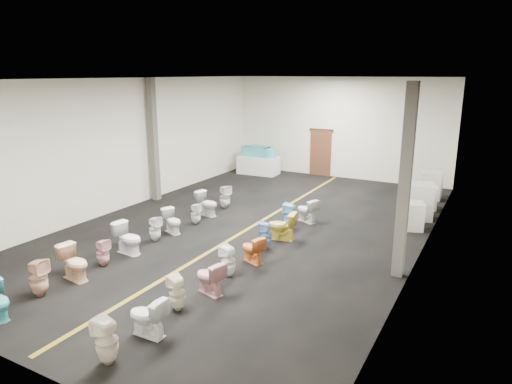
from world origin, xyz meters
TOP-DOWN VIEW (x-y plane):
  - floor at (0.00, 0.00)m, footprint 16.00×16.00m
  - ceiling at (0.00, 0.00)m, footprint 16.00×16.00m
  - wall_back at (0.00, 8.00)m, footprint 10.00×0.00m
  - wall_front at (0.00, -8.00)m, footprint 10.00×0.00m
  - wall_left at (-5.00, 0.00)m, footprint 0.00×16.00m
  - wall_right at (5.00, 0.00)m, footprint 0.00×16.00m
  - aisle_stripe at (0.00, 0.00)m, footprint 0.12×15.60m
  - back_door at (-0.80, 7.94)m, footprint 1.00×0.10m
  - door_frame at (-0.80, 7.95)m, footprint 1.15×0.08m
  - column_left at (-4.75, 1.00)m, footprint 0.25×0.25m
  - column_right at (4.75, -1.50)m, footprint 0.25×0.25m
  - display_table at (-3.47, 6.81)m, footprint 1.92×1.04m
  - bathtub at (-3.47, 6.81)m, footprint 1.86×0.77m
  - appliance_crate_a at (4.40, 2.09)m, footprint 0.83×0.83m
  - appliance_crate_b at (4.40, 3.31)m, footprint 1.03×1.03m
  - appliance_crate_c at (4.40, 4.60)m, footprint 0.89×0.89m
  - appliance_crate_d at (4.40, 6.06)m, footprint 0.74×0.74m
  - toilet_left_1 at (-1.80, -6.25)m, footprint 0.42×0.42m
  - toilet_left_2 at (-1.78, -5.31)m, footprint 0.86×0.57m
  - toilet_left_3 at (-1.80, -4.45)m, footprint 0.33×0.32m
  - toilet_left_4 at (-1.83, -3.53)m, footprint 0.86×0.54m
  - toilet_left_5 at (-1.82, -2.48)m, footprint 0.37×0.36m
  - toilet_left_6 at (-1.82, -1.69)m, footprint 0.81×0.65m
  - toilet_left_7 at (-1.69, -0.70)m, footprint 0.35×0.35m
  - toilet_left_8 at (-1.89, 0.24)m, footprint 0.87×0.59m
  - toilet_left_9 at (-1.80, 1.20)m, footprint 0.50×0.49m
  - toilet_right_0 at (1.28, -7.27)m, footprint 0.38×0.37m
  - toilet_right_1 at (1.29, -6.31)m, footprint 0.76×0.43m
  - toilet_right_2 at (1.19, -5.31)m, footprint 0.44×0.44m
  - toilet_right_3 at (1.36, -4.40)m, footprint 0.83×0.61m
  - toilet_right_4 at (1.25, -3.46)m, footprint 0.41×0.41m
  - toilet_right_5 at (1.35, -2.47)m, footprint 0.79×0.62m
  - toilet_right_6 at (1.22, -1.52)m, footprint 0.42×0.42m
  - toilet_right_7 at (1.31, -0.65)m, footprint 0.88×0.59m
  - toilet_right_8 at (1.15, 0.24)m, footprint 0.40×0.39m
  - toilet_right_9 at (1.31, 1.20)m, footprint 0.87×0.70m

SIDE VIEW (x-z plane):
  - floor at x=0.00m, z-range 0.00..0.00m
  - aisle_stripe at x=0.00m, z-range 0.00..0.01m
  - toilet_left_7 at x=-1.69m, z-range 0.00..0.68m
  - toilet_left_3 at x=-1.80m, z-range 0.00..0.70m
  - toilet_right_5 at x=1.35m, z-range 0.00..0.71m
  - toilet_left_5 at x=-1.82m, z-range 0.00..0.73m
  - toilet_left_6 at x=-1.82m, z-range 0.00..0.73m
  - toilet_right_2 at x=1.19m, z-range 0.00..0.74m
  - toilet_right_3 at x=1.36m, z-range 0.00..0.76m
  - toilet_right_4 at x=1.25m, z-range 0.00..0.77m
  - toilet_right_1 at x=1.29m, z-range 0.00..0.77m
  - toilet_right_9 at x=1.31m, z-range 0.00..0.77m
  - toilet_right_6 at x=1.22m, z-range 0.00..0.77m
  - toilet_left_8 at x=-1.89m, z-range 0.00..0.82m
  - appliance_crate_c at x=4.40m, z-range 0.00..0.82m
  - toilet_left_2 at x=-1.78m, z-range 0.00..0.82m
  - toilet_right_0 at x=1.28m, z-range 0.00..0.83m
  - toilet_right_7 at x=1.31m, z-range 0.00..0.83m
  - display_table at x=-3.47m, z-range 0.00..0.83m
  - toilet_right_8 at x=1.15m, z-range 0.00..0.84m
  - toilet_left_4 at x=-1.83m, z-range 0.00..0.84m
  - toilet_left_9 at x=-1.80m, z-range 0.00..0.84m
  - appliance_crate_a at x=4.40m, z-range 0.00..0.85m
  - toilet_left_1 at x=-1.80m, z-range 0.00..0.85m
  - appliance_crate_d at x=4.40m, z-range 0.00..1.04m
  - appliance_crate_b at x=4.40m, z-range 0.00..1.17m
  - back_door at x=-0.80m, z-range 0.00..2.10m
  - bathtub at x=-3.47m, z-range 0.79..1.34m
  - door_frame at x=-0.80m, z-range 2.07..2.17m
  - wall_back at x=0.00m, z-range -2.75..7.25m
  - wall_front at x=0.00m, z-range -2.75..7.25m
  - wall_left at x=-5.00m, z-range -5.75..10.25m
  - wall_right at x=5.00m, z-range -5.75..10.25m
  - column_left at x=-4.75m, z-range 0.00..4.50m
  - column_right at x=4.75m, z-range 0.00..4.50m
  - ceiling at x=0.00m, z-range 4.50..4.50m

